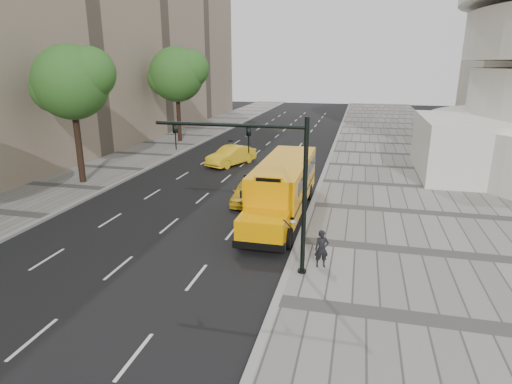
% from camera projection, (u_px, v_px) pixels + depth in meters
% --- Properties ---
extents(ground, '(140.00, 140.00, 0.00)m').
position_uv_depth(ground, '(217.00, 199.00, 27.08)').
color(ground, black).
rests_on(ground, ground).
extents(sidewalk_museum, '(12.00, 140.00, 0.15)m').
position_uv_depth(sidewalk_museum, '(417.00, 213.00, 24.34)').
color(sidewalk_museum, gray).
rests_on(sidewalk_museum, ground).
extents(sidewalk_far, '(6.00, 140.00, 0.15)m').
position_uv_depth(sidewalk_far, '(66.00, 187.00, 29.55)').
color(sidewalk_far, gray).
rests_on(sidewalk_far, ground).
extents(curb_museum, '(0.30, 140.00, 0.15)m').
position_uv_depth(curb_museum, '(312.00, 205.00, 25.70)').
color(curb_museum, gray).
rests_on(curb_museum, ground).
extents(curb_far, '(0.30, 140.00, 0.15)m').
position_uv_depth(curb_far, '(105.00, 190.00, 28.87)').
color(curb_far, gray).
rests_on(curb_far, ground).
extents(tree_b, '(5.59, 4.97, 9.53)m').
position_uv_depth(tree_b, '(72.00, 82.00, 28.51)').
color(tree_b, black).
rests_on(tree_b, ground).
extents(tree_c, '(6.33, 5.63, 9.95)m').
position_uv_depth(tree_c, '(178.00, 74.00, 44.51)').
color(tree_c, black).
rests_on(tree_c, ground).
extents(school_bus, '(2.96, 11.56, 3.19)m').
position_uv_depth(school_bus, '(284.00, 183.00, 24.14)').
color(school_bus, '#F69C00').
rests_on(school_bus, ground).
extents(taxi_near, '(1.80, 3.99, 1.33)m').
position_uv_depth(taxi_near, '(247.00, 192.00, 26.25)').
color(taxi_near, yellow).
rests_on(taxi_near, ground).
extents(taxi_far, '(3.51, 5.12, 1.60)m').
position_uv_depth(taxi_far, '(231.00, 156.00, 35.99)').
color(taxi_far, yellow).
rests_on(taxi_far, ground).
extents(pedestrian, '(0.66, 0.52, 1.59)m').
position_uv_depth(pedestrian, '(322.00, 249.00, 17.57)').
color(pedestrian, black).
rests_on(pedestrian, sidewalk_museum).
extents(traffic_signal, '(6.18, 0.36, 6.40)m').
position_uv_depth(traffic_signal, '(269.00, 176.00, 16.49)').
color(traffic_signal, black).
rests_on(traffic_signal, ground).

